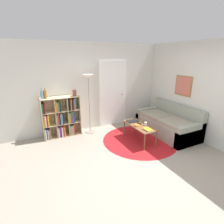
{
  "coord_description": "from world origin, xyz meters",
  "views": [
    {
      "loc": [
        -2.0,
        -2.34,
        2.21
      ],
      "look_at": [
        -0.12,
        1.45,
        0.85
      ],
      "focal_mm": 28.0,
      "sensor_mm": 36.0,
      "label": 1
    }
  ],
  "objects_px": {
    "couch": "(168,124)",
    "bottle_middle": "(45,94)",
    "bookshelf": "(61,118)",
    "floor_lamp": "(89,86)",
    "bottle_left": "(42,95)",
    "cup": "(146,124)",
    "coffee_table": "(140,127)",
    "vase_on_shelf": "(74,93)",
    "laptop": "(132,121)",
    "bowl": "(137,125)"
  },
  "relations": [
    {
      "from": "floor_lamp",
      "to": "cup",
      "type": "relative_size",
      "value": 20.41
    },
    {
      "from": "couch",
      "to": "coffee_table",
      "type": "xyz_separation_m",
      "value": [
        -1.08,
        -0.06,
        0.12
      ]
    },
    {
      "from": "bottle_middle",
      "to": "vase_on_shelf",
      "type": "distance_m",
      "value": 0.77
    },
    {
      "from": "cup",
      "to": "coffee_table",
      "type": "bearing_deg",
      "value": 151.52
    },
    {
      "from": "bowl",
      "to": "cup",
      "type": "xyz_separation_m",
      "value": [
        0.24,
        -0.04,
        0.02
      ]
    },
    {
      "from": "bookshelf",
      "to": "bottle_middle",
      "type": "height_order",
      "value": "bottle_middle"
    },
    {
      "from": "floor_lamp",
      "to": "vase_on_shelf",
      "type": "distance_m",
      "value": 0.44
    },
    {
      "from": "coffee_table",
      "to": "laptop",
      "type": "bearing_deg",
      "value": 94.78
    },
    {
      "from": "bowl",
      "to": "bottle_left",
      "type": "bearing_deg",
      "value": 149.13
    },
    {
      "from": "cup",
      "to": "bottle_middle",
      "type": "distance_m",
      "value": 2.74
    },
    {
      "from": "bottle_middle",
      "to": "laptop",
      "type": "bearing_deg",
      "value": -23.34
    },
    {
      "from": "bookshelf",
      "to": "floor_lamp",
      "type": "distance_m",
      "value": 1.2
    },
    {
      "from": "laptop",
      "to": "bottle_left",
      "type": "height_order",
      "value": "bottle_left"
    },
    {
      "from": "couch",
      "to": "vase_on_shelf",
      "type": "bearing_deg",
      "value": 154.02
    },
    {
      "from": "laptop",
      "to": "cup",
      "type": "bearing_deg",
      "value": -67.44
    },
    {
      "from": "coffee_table",
      "to": "laptop",
      "type": "distance_m",
      "value": 0.32
    },
    {
      "from": "couch",
      "to": "laptop",
      "type": "xyz_separation_m",
      "value": [
        -1.1,
        0.26,
        0.18
      ]
    },
    {
      "from": "floor_lamp",
      "to": "bowl",
      "type": "bearing_deg",
      "value": -52.66
    },
    {
      "from": "bottle_left",
      "to": "floor_lamp",
      "type": "bearing_deg",
      "value": -4.78
    },
    {
      "from": "cup",
      "to": "vase_on_shelf",
      "type": "relative_size",
      "value": 0.5
    },
    {
      "from": "bowl",
      "to": "couch",
      "type": "bearing_deg",
      "value": 4.36
    },
    {
      "from": "vase_on_shelf",
      "to": "bottle_left",
      "type": "bearing_deg",
      "value": -178.74
    },
    {
      "from": "cup",
      "to": "bottle_middle",
      "type": "xyz_separation_m",
      "value": [
        -2.28,
        1.3,
        0.76
      ]
    },
    {
      "from": "couch",
      "to": "bottle_left",
      "type": "relative_size",
      "value": 6.89
    },
    {
      "from": "laptop",
      "to": "bottle_middle",
      "type": "height_order",
      "value": "bottle_middle"
    },
    {
      "from": "coffee_table",
      "to": "cup",
      "type": "height_order",
      "value": "cup"
    },
    {
      "from": "bowl",
      "to": "bottle_left",
      "type": "height_order",
      "value": "bottle_left"
    },
    {
      "from": "bookshelf",
      "to": "bowl",
      "type": "height_order",
      "value": "bookshelf"
    },
    {
      "from": "coffee_table",
      "to": "bottle_left",
      "type": "distance_m",
      "value": 2.69
    },
    {
      "from": "coffee_table",
      "to": "laptop",
      "type": "relative_size",
      "value": 3.36
    },
    {
      "from": "couch",
      "to": "bottle_middle",
      "type": "distance_m",
      "value": 3.57
    },
    {
      "from": "bookshelf",
      "to": "floor_lamp",
      "type": "height_order",
      "value": "floor_lamp"
    },
    {
      "from": "bookshelf",
      "to": "vase_on_shelf",
      "type": "xyz_separation_m",
      "value": [
        0.44,
        0.0,
        0.69
      ]
    },
    {
      "from": "cup",
      "to": "bookshelf",
      "type": "bearing_deg",
      "value": 145.78
    },
    {
      "from": "bookshelf",
      "to": "floor_lamp",
      "type": "bearing_deg",
      "value": -8.37
    },
    {
      "from": "bookshelf",
      "to": "coffee_table",
      "type": "xyz_separation_m",
      "value": [
        1.81,
        -1.25,
        -0.14
      ]
    },
    {
      "from": "coffee_table",
      "to": "vase_on_shelf",
      "type": "xyz_separation_m",
      "value": [
        -1.38,
        1.25,
        0.82
      ]
    },
    {
      "from": "bottle_middle",
      "to": "bookshelf",
      "type": "bearing_deg",
      "value": 3.78
    },
    {
      "from": "bottle_left",
      "to": "cup",
      "type": "bearing_deg",
      "value": -28.95
    },
    {
      "from": "laptop",
      "to": "bottle_middle",
      "type": "relative_size",
      "value": 1.15
    },
    {
      "from": "bowl",
      "to": "vase_on_shelf",
      "type": "xyz_separation_m",
      "value": [
        -1.27,
        1.29,
        0.75
      ]
    },
    {
      "from": "cup",
      "to": "vase_on_shelf",
      "type": "distance_m",
      "value": 2.14
    },
    {
      "from": "bottle_left",
      "to": "vase_on_shelf",
      "type": "height_order",
      "value": "bottle_left"
    },
    {
      "from": "bowl",
      "to": "laptop",
      "type": "bearing_deg",
      "value": 76.38
    },
    {
      "from": "floor_lamp",
      "to": "couch",
      "type": "distance_m",
      "value": 2.59
    },
    {
      "from": "bottle_middle",
      "to": "couch",
      "type": "bearing_deg",
      "value": -19.97
    },
    {
      "from": "floor_lamp",
      "to": "bottle_left",
      "type": "xyz_separation_m",
      "value": [
        -1.23,
        0.1,
        -0.15
      ]
    },
    {
      "from": "bookshelf",
      "to": "vase_on_shelf",
      "type": "height_order",
      "value": "vase_on_shelf"
    },
    {
      "from": "bookshelf",
      "to": "coffee_table",
      "type": "relative_size",
      "value": 1.1
    },
    {
      "from": "vase_on_shelf",
      "to": "floor_lamp",
      "type": "bearing_deg",
      "value": -17.78
    }
  ]
}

